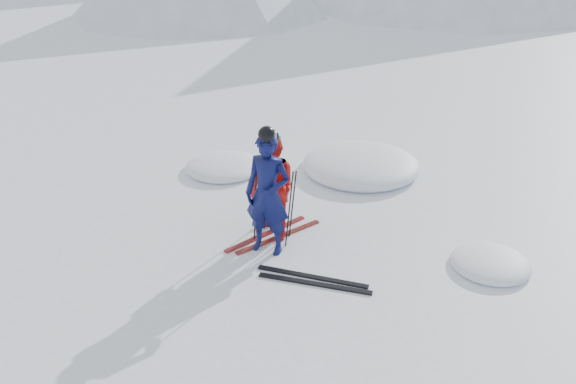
% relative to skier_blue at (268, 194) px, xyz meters
% --- Properties ---
extents(ground, '(160.00, 160.00, 0.00)m').
position_rel_skier_blue_xyz_m(ground, '(1.78, -0.49, -0.99)').
color(ground, white).
rests_on(ground, ground).
extents(skier_blue, '(0.75, 0.52, 1.99)m').
position_rel_skier_blue_xyz_m(skier_blue, '(0.00, 0.00, 0.00)').
color(skier_blue, '#0B1045').
rests_on(skier_blue, ground).
extents(skier_red, '(1.07, 0.97, 1.78)m').
position_rel_skier_blue_xyz_m(skier_red, '(-0.13, 0.41, -0.11)').
color(skier_red, red).
rests_on(skier_red, ground).
extents(pole_blue_left, '(0.13, 0.09, 1.32)m').
position_rel_skier_blue_xyz_m(pole_blue_left, '(-0.30, 0.15, -0.33)').
color(pole_blue_left, black).
rests_on(pole_blue_left, ground).
extents(pole_blue_right, '(0.13, 0.08, 1.32)m').
position_rel_skier_blue_xyz_m(pole_blue_right, '(0.25, 0.25, -0.33)').
color(pole_blue_right, black).
rests_on(pole_blue_right, ground).
extents(pole_red_left, '(0.12, 0.09, 1.18)m').
position_rel_skier_blue_xyz_m(pole_red_left, '(-0.43, 0.66, -0.40)').
color(pole_red_left, black).
rests_on(pole_red_left, ground).
extents(pole_red_right, '(0.12, 0.08, 1.18)m').
position_rel_skier_blue_xyz_m(pole_red_right, '(0.17, 0.56, -0.40)').
color(pole_red_right, black).
rests_on(pole_red_right, ground).
extents(ski_worn_left, '(0.74, 1.60, 0.03)m').
position_rel_skier_blue_xyz_m(ski_worn_left, '(-0.25, 0.41, -0.98)').
color(ski_worn_left, black).
rests_on(ski_worn_left, ground).
extents(ski_worn_right, '(0.84, 1.56, 0.03)m').
position_rel_skier_blue_xyz_m(ski_worn_right, '(-0.01, 0.41, -0.98)').
color(ski_worn_right, black).
rests_on(ski_worn_right, ground).
extents(ski_loose_a, '(1.70, 0.29, 0.03)m').
position_rel_skier_blue_xyz_m(ski_loose_a, '(0.95, -0.43, -0.98)').
color(ski_loose_a, black).
rests_on(ski_loose_a, ground).
extents(ski_loose_b, '(1.69, 0.35, 0.03)m').
position_rel_skier_blue_xyz_m(ski_loose_b, '(1.05, -0.58, -0.98)').
color(ski_loose_b, black).
rests_on(ski_loose_b, ground).
extents(snow_lumps, '(8.10, 7.70, 0.53)m').
position_rel_skier_blue_xyz_m(snow_lumps, '(0.55, 2.56, -0.99)').
color(snow_lumps, white).
rests_on(snow_lumps, ground).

